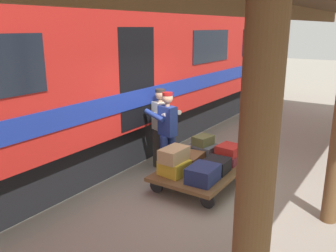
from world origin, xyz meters
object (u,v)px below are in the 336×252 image
object	(u,v)px
suitcase_yellow_case	(174,167)
train_car	(85,68)
suitcase_brown_leather	(189,160)
porter_in_overalls	(167,130)
suitcase_red_plastic	(229,150)
luggage_cart	(202,170)
suitcase_burgundy_valise	(229,159)
suitcase_slate_roller	(203,151)
porter_by_door	(161,125)
suitcase_tan_vintage	(174,154)
suitcase_olive_duffel	(203,140)
suitcase_black_hardshell	(217,165)
suitcase_navy_fabric	(203,174)

from	to	relation	value
suitcase_yellow_case	train_car	bearing A→B (deg)	-9.72
suitcase_brown_leather	porter_in_overalls	xyz separation A→B (m)	(0.61, -0.11, 0.48)
suitcase_red_plastic	luggage_cart	bearing A→B (deg)	63.60
suitcase_burgundy_valise	suitcase_slate_roller	size ratio (longest dim) A/B	0.98
suitcase_yellow_case	porter_by_door	xyz separation A→B (m)	(0.91, -0.88, 0.46)
suitcase_tan_vintage	porter_by_door	world-z (taller)	porter_by_door
suitcase_tan_vintage	porter_by_door	bearing A→B (deg)	-44.56
porter_in_overalls	suitcase_olive_duffel	bearing A→B (deg)	-143.99
suitcase_yellow_case	porter_in_overalls	bearing A→B (deg)	-47.35
suitcase_black_hardshell	suitcase_brown_leather	size ratio (longest dim) A/B	0.73
suitcase_burgundy_valise	suitcase_red_plastic	size ratio (longest dim) A/B	1.12
suitcase_slate_roller	suitcase_tan_vintage	world-z (taller)	suitcase_tan_vintage
train_car	luggage_cart	size ratio (longest dim) A/B	9.23
suitcase_burgundy_valise	suitcase_brown_leather	distance (m)	0.81
porter_by_door	suitcase_olive_duffel	bearing A→B (deg)	-166.67
suitcase_red_plastic	porter_by_door	distance (m)	1.55
suitcase_navy_fabric	porter_in_overalls	size ratio (longest dim) A/B	0.34
suitcase_burgundy_valise	porter_by_door	world-z (taller)	porter_by_door
suitcase_yellow_case	porter_in_overalls	xyz separation A→B (m)	(0.61, -0.66, 0.46)
luggage_cart	porter_by_door	world-z (taller)	porter_by_door
suitcase_burgundy_valise	suitcase_brown_leather	size ratio (longest dim) A/B	0.84
luggage_cart	suitcase_navy_fabric	distance (m)	0.65
suitcase_tan_vintage	train_car	bearing A→B (deg)	-9.96
porter_by_door	porter_in_overalls	bearing A→B (deg)	143.55
suitcase_slate_roller	suitcase_olive_duffel	distance (m)	0.23
porter_in_overalls	suitcase_tan_vintage	bearing A→B (deg)	132.03
suitcase_yellow_case	suitcase_olive_duffel	size ratio (longest dim) A/B	1.13
train_car	porter_by_door	xyz separation A→B (m)	(-1.76, -0.43, -1.14)
luggage_cart	suitcase_brown_leather	size ratio (longest dim) A/B	3.30
suitcase_navy_fabric	suitcase_brown_leather	xyz separation A→B (m)	(0.59, -0.54, -0.03)
suitcase_navy_fabric	suitcase_brown_leather	bearing A→B (deg)	-42.53
suitcase_yellow_case	suitcase_tan_vintage	distance (m)	0.26
suitcase_slate_roller	suitcase_tan_vintage	xyz separation A→B (m)	(0.00, 1.10, 0.26)
suitcase_brown_leather	porter_by_door	bearing A→B (deg)	-20.38
train_car	porter_in_overalls	size ratio (longest dim) A/B	10.75
suitcase_yellow_case	suitcase_brown_leather	bearing A→B (deg)	-90.00
suitcase_burgundy_valise	suitcase_slate_roller	distance (m)	0.60
suitcase_olive_duffel	suitcase_brown_leather	bearing A→B (deg)	89.85
suitcase_burgundy_valise	suitcase_red_plastic	world-z (taller)	suitcase_red_plastic
suitcase_tan_vintage	suitcase_olive_duffel	bearing A→B (deg)	-90.22
suitcase_slate_roller	porter_in_overalls	distance (m)	0.88
train_car	porter_by_door	distance (m)	2.14
suitcase_navy_fabric	luggage_cart	bearing A→B (deg)	-61.41
suitcase_burgundy_valise	porter_in_overalls	bearing A→B (deg)	19.79
suitcase_olive_duffel	suitcase_red_plastic	bearing A→B (deg)	-177.85
train_car	suitcase_slate_roller	distance (m)	3.18
porter_by_door	train_car	bearing A→B (deg)	13.59
suitcase_yellow_case	porter_by_door	bearing A→B (deg)	-44.11
porter_in_overalls	train_car	bearing A→B (deg)	5.54
suitcase_brown_leather	suitcase_red_plastic	size ratio (longest dim) A/B	1.34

